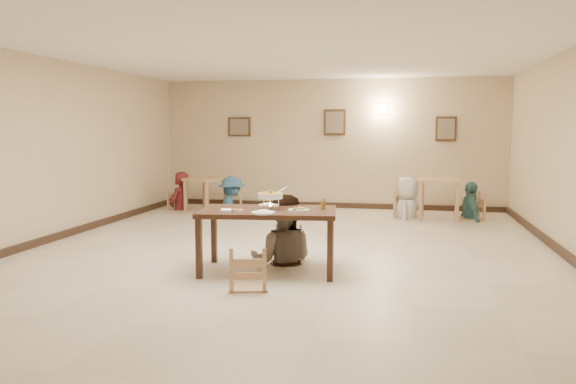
% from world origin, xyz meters
% --- Properties ---
extents(floor, '(10.00, 10.00, 0.00)m').
position_xyz_m(floor, '(0.00, 0.00, 0.00)').
color(floor, beige).
rests_on(floor, ground).
extents(ceiling, '(10.00, 10.00, 0.00)m').
position_xyz_m(ceiling, '(0.00, 0.00, 3.00)').
color(ceiling, white).
rests_on(ceiling, wall_back).
extents(wall_back, '(10.00, 0.00, 10.00)m').
position_xyz_m(wall_back, '(0.00, 5.00, 1.50)').
color(wall_back, beige).
rests_on(wall_back, floor).
extents(wall_front, '(10.00, 0.00, 10.00)m').
position_xyz_m(wall_front, '(0.00, -5.00, 1.50)').
color(wall_front, beige).
rests_on(wall_front, floor).
extents(wall_left, '(0.00, 10.00, 10.00)m').
position_xyz_m(wall_left, '(-4.00, 0.00, 1.50)').
color(wall_left, beige).
rests_on(wall_left, floor).
extents(baseboard_back, '(8.00, 0.06, 0.12)m').
position_xyz_m(baseboard_back, '(0.00, 4.97, 0.06)').
color(baseboard_back, '#312118').
rests_on(baseboard_back, floor).
extents(baseboard_left, '(0.06, 10.00, 0.12)m').
position_xyz_m(baseboard_left, '(-3.97, 0.00, 0.06)').
color(baseboard_left, '#312118').
rests_on(baseboard_left, floor).
extents(baseboard_right, '(0.06, 10.00, 0.12)m').
position_xyz_m(baseboard_right, '(3.97, 0.00, 0.06)').
color(baseboard_right, '#312118').
rests_on(baseboard_right, floor).
extents(picture_a, '(0.55, 0.04, 0.45)m').
position_xyz_m(picture_a, '(-2.20, 4.96, 1.90)').
color(picture_a, '#3C2818').
rests_on(picture_a, wall_back).
extents(picture_b, '(0.50, 0.04, 0.60)m').
position_xyz_m(picture_b, '(0.10, 4.96, 2.00)').
color(picture_b, '#3C2818').
rests_on(picture_b, wall_back).
extents(picture_c, '(0.45, 0.04, 0.55)m').
position_xyz_m(picture_c, '(2.60, 4.96, 1.85)').
color(picture_c, '#3C2818').
rests_on(picture_c, wall_back).
extents(wall_sconce, '(0.16, 0.05, 0.22)m').
position_xyz_m(wall_sconce, '(1.20, 4.96, 2.30)').
color(wall_sconce, '#FFD88C').
rests_on(wall_sconce, wall_back).
extents(main_table, '(1.83, 1.16, 0.81)m').
position_xyz_m(main_table, '(-0.02, -1.14, 0.73)').
color(main_table, '#3C2317').
rests_on(main_table, floor).
extents(chair_far, '(0.41, 0.41, 0.88)m').
position_xyz_m(chair_far, '(0.09, -0.45, 0.44)').
color(chair_far, tan).
rests_on(chair_far, floor).
extents(chair_near, '(0.45, 0.45, 0.96)m').
position_xyz_m(chair_near, '(-0.07, -1.93, 0.48)').
color(chair_near, tan).
rests_on(chair_near, floor).
extents(main_diner, '(1.01, 0.83, 1.90)m').
position_xyz_m(main_diner, '(0.04, -0.58, 0.95)').
color(main_diner, gray).
rests_on(main_diner, floor).
extents(curry_warmer, '(0.36, 0.32, 0.29)m').
position_xyz_m(curry_warmer, '(-0.01, -1.09, 0.98)').
color(curry_warmer, silver).
rests_on(curry_warmer, main_table).
extents(rice_plate_far, '(0.28, 0.28, 0.06)m').
position_xyz_m(rice_plate_far, '(-0.10, -0.83, 0.83)').
color(rice_plate_far, white).
rests_on(rice_plate_far, main_table).
extents(rice_plate_near, '(0.29, 0.29, 0.07)m').
position_xyz_m(rice_plate_near, '(0.00, -1.51, 0.83)').
color(rice_plate_near, white).
rests_on(rice_plate_near, main_table).
extents(fried_plate, '(0.28, 0.28, 0.06)m').
position_xyz_m(fried_plate, '(0.39, -1.23, 0.83)').
color(fried_plate, white).
rests_on(fried_plate, main_table).
extents(chili_dish, '(0.12, 0.12, 0.02)m').
position_xyz_m(chili_dish, '(-0.37, -1.33, 0.82)').
color(chili_dish, white).
rests_on(chili_dish, main_table).
extents(napkin_cutlery, '(0.18, 0.26, 0.03)m').
position_xyz_m(napkin_cutlery, '(-0.49, -1.44, 0.83)').
color(napkin_cutlery, white).
rests_on(napkin_cutlery, main_table).
extents(drink_glass, '(0.07, 0.07, 0.13)m').
position_xyz_m(drink_glass, '(0.66, -0.94, 0.87)').
color(drink_glass, white).
rests_on(drink_glass, main_table).
extents(bg_table_left, '(0.98, 0.98, 0.75)m').
position_xyz_m(bg_table_left, '(-2.67, 3.84, 0.62)').
color(bg_table_left, tan).
rests_on(bg_table_left, floor).
extents(bg_table_right, '(0.90, 0.90, 0.83)m').
position_xyz_m(bg_table_right, '(2.42, 3.74, 0.69)').
color(bg_table_right, tan).
rests_on(bg_table_right, floor).
extents(bg_chair_ll, '(0.43, 0.43, 0.91)m').
position_xyz_m(bg_chair_ll, '(-3.28, 3.81, 0.45)').
color(bg_chair_ll, tan).
rests_on(bg_chair_ll, floor).
extents(bg_chair_lr, '(0.44, 0.44, 0.93)m').
position_xyz_m(bg_chair_lr, '(-2.06, 3.84, 0.46)').
color(bg_chair_lr, tan).
rests_on(bg_chair_lr, floor).
extents(bg_chair_rl, '(0.51, 0.51, 1.10)m').
position_xyz_m(bg_chair_rl, '(1.78, 3.75, 0.55)').
color(bg_chair_rl, tan).
rests_on(bg_chair_rl, floor).
extents(bg_chair_rr, '(0.49, 0.49, 1.03)m').
position_xyz_m(bg_chair_rr, '(3.05, 3.82, 0.52)').
color(bg_chair_rr, tan).
rests_on(bg_chair_rr, floor).
extents(bg_diner_a, '(0.51, 0.70, 1.77)m').
position_xyz_m(bg_diner_a, '(-3.28, 3.81, 0.88)').
color(bg_diner_a, maroon).
rests_on(bg_diner_a, floor).
extents(bg_diner_b, '(0.97, 1.19, 1.60)m').
position_xyz_m(bg_diner_b, '(-2.06, 3.84, 0.80)').
color(bg_diner_b, teal).
rests_on(bg_diner_b, floor).
extents(bg_diner_c, '(0.69, 0.93, 1.72)m').
position_xyz_m(bg_diner_c, '(1.78, 3.75, 0.86)').
color(bg_diner_c, silver).
rests_on(bg_diner_c, floor).
extents(bg_diner_d, '(0.57, 0.98, 1.56)m').
position_xyz_m(bg_diner_d, '(3.05, 3.82, 0.78)').
color(bg_diner_d, teal).
rests_on(bg_diner_d, floor).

